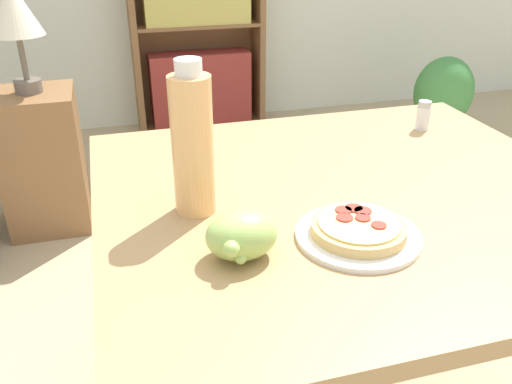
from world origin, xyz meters
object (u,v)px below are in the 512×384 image
table_lamp (14,13)px  potted_plant_floor (442,100)px  grape_bunch (241,236)px  salt_shaker (423,116)px  bookshelf (198,34)px  side_table (43,161)px  drink_bottle (193,144)px  pizza_on_plate (358,231)px

table_lamp → potted_plant_floor: bearing=9.3°
grape_bunch → table_lamp: table_lamp is taller
table_lamp → salt_shaker: bearing=-46.2°
salt_shaker → potted_plant_floor: size_ratio=0.14×
potted_plant_floor → bookshelf: bearing=151.1°
side_table → table_lamp: bearing=90.0°
drink_bottle → potted_plant_floor: drink_bottle is taller
bookshelf → side_table: bookshelf is taller
drink_bottle → potted_plant_floor: 2.63m
drink_bottle → bookshelf: 2.61m
salt_shaker → side_table: 1.68m
table_lamp → pizza_on_plate: bearing=-66.3°
table_lamp → side_table: bearing=-90.0°
pizza_on_plate → side_table: bearing=113.7°
drink_bottle → bookshelf: bookshelf is taller
side_table → table_lamp: (0.00, 0.00, 0.63)m
drink_bottle → bookshelf: size_ratio=0.22×
pizza_on_plate → grape_bunch: size_ratio=1.84×
bookshelf → side_table: 1.47m
bookshelf → table_lamp: (-0.91, -1.12, 0.33)m
grape_bunch → potted_plant_floor: (1.76, 1.99, -0.52)m
salt_shaker → bookshelf: bearing=95.2°
grape_bunch → side_table: size_ratio=0.20×
pizza_on_plate → potted_plant_floor: (1.55, 1.99, -0.50)m
salt_shaker → table_lamp: 1.62m
grape_bunch → salt_shaker: size_ratio=1.55×
pizza_on_plate → table_lamp: bearing=113.7°
table_lamp → grape_bunch: bearing=-73.0°
pizza_on_plate → salt_shaker: salt_shaker is taller
pizza_on_plate → table_lamp: (-0.71, 1.62, 0.16)m
drink_bottle → salt_shaker: (0.66, 0.28, -0.10)m
pizza_on_plate → side_table: 1.83m
drink_bottle → table_lamp: 1.51m
pizza_on_plate → potted_plant_floor: 2.57m
grape_bunch → side_table: (-0.50, 1.62, -0.50)m
salt_shaker → table_lamp: size_ratio=0.18×
pizza_on_plate → grape_bunch: grape_bunch is taller
grape_bunch → potted_plant_floor: 2.71m
side_table → table_lamp: 0.63m
drink_bottle → grape_bunch: bearing=-76.5°
bookshelf → drink_bottle: bearing=-100.2°
bookshelf → potted_plant_floor: (1.35, -0.74, -0.32)m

